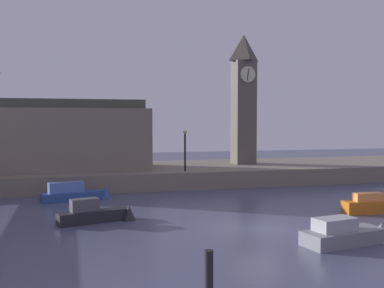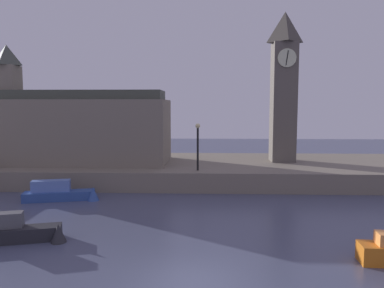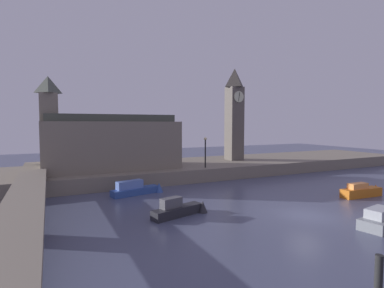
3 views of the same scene
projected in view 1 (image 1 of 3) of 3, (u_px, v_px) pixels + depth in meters
name	position (u px, v px, depth m)	size (l,w,h in m)	color
ground_plane	(257.00, 229.00, 24.81)	(120.00, 120.00, 0.00)	#474C66
far_embankment	(174.00, 174.00, 44.06)	(70.00, 12.00, 1.50)	slate
clock_tower	(244.00, 97.00, 46.06)	(2.25, 2.30, 12.99)	#5B544C
parliament_hall	(60.00, 135.00, 40.39)	(14.83, 6.52, 10.16)	slate
streetlamp	(185.00, 145.00, 39.41)	(0.36, 0.36, 3.60)	black
mooring_post_left	(209.00, 276.00, 14.75)	(0.30, 0.30, 1.69)	black
boat_patrol_orange	(379.00, 205.00, 29.11)	(4.70, 1.32, 1.39)	orange
boat_cruiser_grey	(352.00, 234.00, 21.80)	(5.06, 2.23, 1.43)	gray
boat_barge_dark	(98.00, 214.00, 26.40)	(4.70, 2.05, 1.54)	#232328
boat_tour_blue	(79.00, 193.00, 33.73)	(5.35, 2.16, 1.62)	#2D4C93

